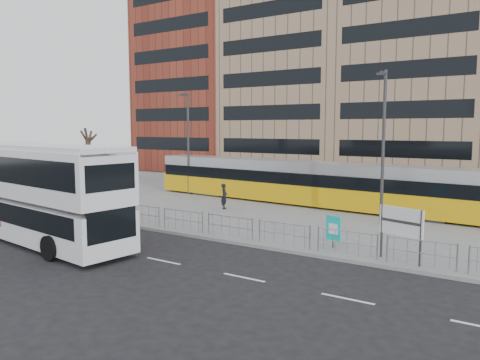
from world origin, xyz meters
The scene contains 15 objects.
ground centered at (0.00, 0.00, 0.00)m, with size 120.00×120.00×0.00m, color black.
plaza centered at (0.00, 12.00, 0.07)m, with size 64.00×24.00×0.15m, color slate.
kerb centered at (0.00, 0.05, 0.07)m, with size 64.00×0.25×0.17m, color gray.
building_row centered at (1.55, 34.27, 12.91)m, with size 70.40×18.40×31.20m.
pedestrian_barrier centered at (2.00, 0.50, 0.98)m, with size 32.07×0.07×1.10m.
road_markings centered at (1.00, -4.00, 0.01)m, with size 62.00×0.12×0.01m, color white.
double_decker_bus centered at (-5.31, -4.77, 2.57)m, with size 12.14×4.12×4.76m.
tram centered at (1.00, 11.71, 1.68)m, with size 26.07×4.59×3.06m.
station_sign centered at (10.43, 0.80, 1.69)m, with size 1.87×0.64×2.22m.
ad_panel centered at (7.32, 1.41, 1.00)m, with size 0.76×0.24×1.45m.
pedestrian centered at (-2.65, 7.09, 1.00)m, with size 0.62×0.41×1.70m, color black.
traffic_light_west centered at (-6.68, 0.50, 2.12)m, with size 0.19×0.22×3.10m.
lamp_post_west centered at (-9.22, 11.34, 4.65)m, with size 0.45×1.04×8.26m.
lamp_post_east centered at (7.57, 7.89, 4.81)m, with size 0.45×1.04×8.56m.
bare_tree centered at (-17.71, 8.29, 5.63)m, with size 4.06×4.06×7.35m.
Camera 1 is at (15.08, -18.23, 5.54)m, focal length 35.00 mm.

